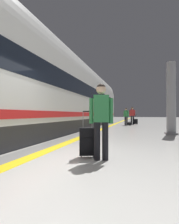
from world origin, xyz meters
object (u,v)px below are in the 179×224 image
at_px(duffel_bag_near, 130,124).
at_px(passenger_mid, 132,114).
at_px(traveller_foreground, 101,116).
at_px(high_speed_train, 59,89).
at_px(passenger_near, 126,115).
at_px(platform_pillar, 171,100).
at_px(suitcase_mid, 136,121).
at_px(rolling_suitcase_foreground, 88,141).

relative_size(duffel_bag_near, passenger_mid, 0.25).
bearing_deg(traveller_foreground, passenger_mid, 89.47).
xyz_separation_m(high_speed_train, passenger_mid, (3.96, 8.05, -1.50)).
distance_m(passenger_near, platform_pillar, 7.23).
xyz_separation_m(duffel_bag_near, suitcase_mid, (0.49, 1.43, 0.15)).
height_order(high_speed_train, rolling_suitcase_foreground, high_speed_train).
xyz_separation_m(high_speed_train, traveller_foreground, (3.83, -5.78, -1.53)).
xyz_separation_m(traveller_foreground, suitcase_mid, (0.45, 13.71, -0.67)).
bearing_deg(rolling_suitcase_foreground, traveller_foreground, -20.58).
height_order(rolling_suitcase_foreground, platform_pillar, platform_pillar).
relative_size(traveller_foreground, passenger_near, 1.06).
distance_m(high_speed_train, rolling_suitcase_foreground, 6.97).
bearing_deg(traveller_foreground, rolling_suitcase_foreground, 159.42).
distance_m(passenger_near, suitcase_mid, 1.67).
bearing_deg(high_speed_train, duffel_bag_near, 59.78).
distance_m(passenger_near, duffel_bag_near, 0.83).
distance_m(high_speed_train, duffel_bag_near, 7.88).
bearing_deg(platform_pillar, rolling_suitcase_foreground, -115.57).
bearing_deg(platform_pillar, traveller_foreground, -112.12).
relative_size(passenger_mid, platform_pillar, 0.48).
height_order(duffel_bag_near, platform_pillar, platform_pillar).
height_order(rolling_suitcase_foreground, passenger_near, passenger_near).
distance_m(high_speed_train, platform_pillar, 6.20).
bearing_deg(high_speed_train, rolling_suitcase_foreground, -58.36).
xyz_separation_m(rolling_suitcase_foreground, suitcase_mid, (0.80, 13.58, -0.07)).
bearing_deg(rolling_suitcase_foreground, passenger_mid, 88.00).
relative_size(passenger_near, duffel_bag_near, 3.59).
xyz_separation_m(high_speed_train, duffel_bag_near, (3.79, 6.50, -2.35)).
bearing_deg(platform_pillar, passenger_near, 112.00).
relative_size(passenger_mid, suitcase_mid, 1.85).
bearing_deg(high_speed_train, traveller_foreground, -56.47).
distance_m(high_speed_train, traveller_foreground, 7.10).
distance_m(passenger_near, passenger_mid, 1.53).
relative_size(passenger_near, platform_pillar, 0.44).
distance_m(passenger_mid, platform_pillar, 8.43).
xyz_separation_m(duffel_bag_near, platform_pillar, (2.37, -6.56, 1.57)).
bearing_deg(high_speed_train, suitcase_mid, 61.65).
bearing_deg(passenger_near, traveller_foreground, -88.32).
bearing_deg(traveller_foreground, platform_pillar, 67.88).
bearing_deg(high_speed_train, passenger_mid, 63.82).
relative_size(passenger_near, suitcase_mid, 1.69).
relative_size(high_speed_train, rolling_suitcase_foreground, 25.48).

